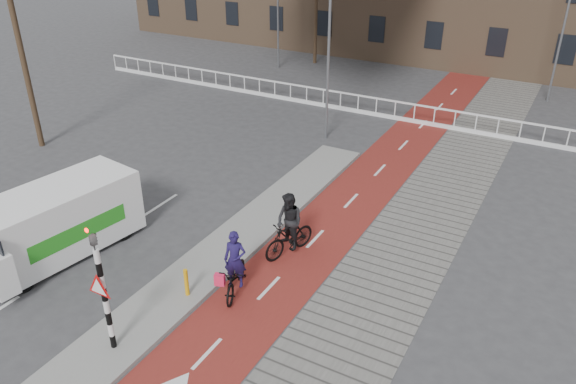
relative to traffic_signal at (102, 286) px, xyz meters
The scene contains 15 objects.
ground 2.90m from the traffic_signal, 73.47° to the left, with size 120.00×120.00×0.00m, color #38383A.
bike_lane 12.36m from the traffic_signal, 80.09° to the left, with size 2.50×60.00×0.01m, color maroon.
sidewalk 13.13m from the traffic_signal, 67.82° to the left, with size 3.00×60.00×0.01m, color slate.
curb_island 6.32m from the traffic_signal, 90.95° to the left, with size 1.80×16.00×0.12m, color gray.
traffic_signal is the anchor object (origin of this frame).
bollard 2.95m from the traffic_signal, 82.70° to the left, with size 0.12×0.12×0.84m, color orange.
cyclist_near 3.93m from the traffic_signal, 68.25° to the left, with size 1.25×1.99×1.96m.
cyclist_far 6.22m from the traffic_signal, 73.25° to the left, with size 1.16×2.05×2.10m.
van 5.23m from the traffic_signal, 152.37° to the left, with size 2.82×5.39×2.21m.
railing 19.60m from the traffic_signal, 103.02° to the left, with size 28.00×0.10×0.99m.
tree_left 14.92m from the traffic_signal, 146.71° to the left, with size 0.24×0.24×9.11m, color #332516.
tree_mid 27.98m from the traffic_signal, 106.20° to the left, with size 0.23×0.23×6.62m, color #332516.
streetlight_near 15.22m from the traffic_signal, 95.14° to the left, with size 0.12×0.12×7.41m, color slate.
streetlight_left 26.46m from the traffic_signal, 110.87° to the left, with size 0.12×0.12×7.41m, color slate.
streetlight_right 26.92m from the traffic_signal, 74.77° to the left, with size 0.12×0.12×8.93m, color slate.
Camera 1 is at (8.29, -9.13, 10.03)m, focal length 35.00 mm.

